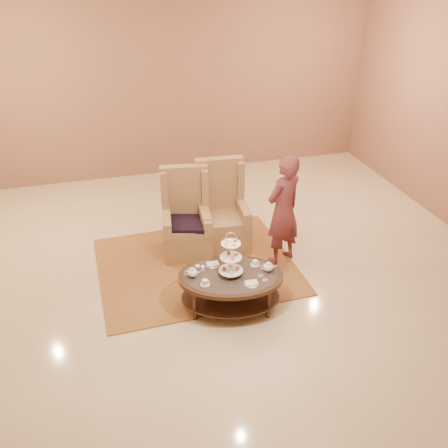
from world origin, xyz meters
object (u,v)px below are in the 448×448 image
object	(u,v)px
armchair_left	(186,224)
armchair_right	(222,217)
tea_table	(231,281)
person	(283,210)

from	to	relation	value
armchair_left	armchair_right	world-z (taller)	armchair_right
tea_table	person	bearing A→B (deg)	52.40
armchair_left	tea_table	bearing A→B (deg)	-72.29
armchair_right	person	world-z (taller)	person
armchair_right	person	distance (m)	1.04
tea_table	person	xyz separation A→B (m)	(0.99, 0.82, 0.42)
tea_table	armchair_right	bearing A→B (deg)	91.32
armchair_right	person	size ratio (longest dim) A/B	0.81
tea_table	person	world-z (taller)	person
tea_table	armchair_left	world-z (taller)	armchair_left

